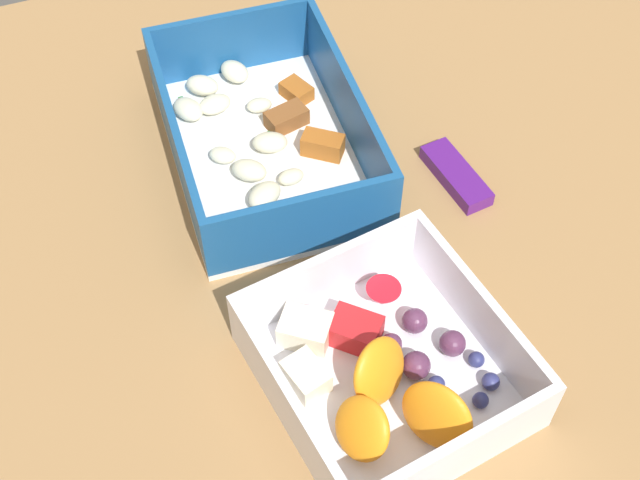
# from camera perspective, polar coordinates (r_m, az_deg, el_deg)

# --- Properties ---
(table_surface) EXTENTS (0.80, 0.80, 0.02)m
(table_surface) POSITION_cam_1_polar(r_m,az_deg,el_deg) (0.63, 1.73, -2.26)
(table_surface) COLOR #9E7547
(table_surface) RESTS_ON ground
(pasta_container) EXTENTS (0.22, 0.16, 0.06)m
(pasta_container) POSITION_cam_1_polar(r_m,az_deg,el_deg) (0.68, -3.83, 7.04)
(pasta_container) COLOR white
(pasta_container) RESTS_ON table_surface
(fruit_bowl) EXTENTS (0.18, 0.17, 0.06)m
(fruit_bowl) POSITION_cam_1_polar(r_m,az_deg,el_deg) (0.55, 4.36, -8.59)
(fruit_bowl) COLOR white
(fruit_bowl) RESTS_ON table_surface
(candy_bar) EXTENTS (0.07, 0.03, 0.01)m
(candy_bar) POSITION_cam_1_polar(r_m,az_deg,el_deg) (0.68, 9.12, 4.31)
(candy_bar) COLOR #51197A
(candy_bar) RESTS_ON table_surface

